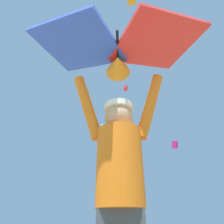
% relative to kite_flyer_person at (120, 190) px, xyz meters
% --- Properties ---
extents(kite_flyer_person, '(0.81, 0.36, 1.92)m').
position_rel_kite_flyer_person_xyz_m(kite_flyer_person, '(0.00, 0.00, 0.00)').
color(kite_flyer_person, '#424751').
rests_on(kite_flyer_person, ground).
extents(held_stunt_kite, '(1.72, 0.95, 0.39)m').
position_rel_kite_flyer_person_xyz_m(held_stunt_kite, '(-0.00, -0.07, 1.27)').
color(held_stunt_kite, black).
extents(distant_kite_blue_high_left, '(1.09, 1.16, 1.92)m').
position_rel_kite_flyer_person_xyz_m(distant_kite_blue_high_left, '(8.16, 28.87, 20.39)').
color(distant_kite_blue_high_left, blue).
extents(distant_kite_magenta_mid_left, '(0.74, 0.82, 0.88)m').
position_rel_kite_flyer_person_xyz_m(distant_kite_magenta_mid_left, '(6.88, 18.66, 7.31)').
color(distant_kite_magenta_mid_left, '#DB2393').
extents(distant_kite_teal_low_right, '(0.94, 0.92, 1.20)m').
position_rel_kite_flyer_person_xyz_m(distant_kite_teal_low_right, '(-0.59, 16.87, 8.12)').
color(distant_kite_teal_low_right, '#19B2AD').
extents(distant_kite_orange_far_center, '(0.94, 0.95, 0.30)m').
position_rel_kite_flyer_person_xyz_m(distant_kite_orange_far_center, '(1.71, 8.47, 15.73)').
color(distant_kite_orange_far_center, orange).
extents(distant_kite_red_high_right, '(0.81, 1.00, 1.07)m').
position_rel_kite_flyer_person_xyz_m(distant_kite_red_high_right, '(2.80, 26.98, 20.67)').
color(distant_kite_red_high_right, red).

